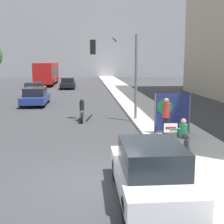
# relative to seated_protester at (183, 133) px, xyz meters

# --- Properties ---
(ground_plane) EXTENTS (160.00, 160.00, 0.00)m
(ground_plane) POSITION_rel_seated_protester_xyz_m (-3.26, -2.69, -0.81)
(ground_plane) COLOR #38383A
(sidewalk_curb) EXTENTS (3.14, 90.00, 0.16)m
(sidewalk_curb) POSITION_rel_seated_protester_xyz_m (0.50, 12.31, -0.73)
(sidewalk_curb) COLOR beige
(sidewalk_curb) RESTS_ON ground_plane
(building_backdrop_far) EXTENTS (52.00, 12.00, 30.52)m
(building_backdrop_far) POSITION_rel_seated_protester_xyz_m (-5.26, 61.51, 14.45)
(building_backdrop_far) COLOR #99999E
(building_backdrop_far) RESTS_ON ground_plane
(seated_protester) EXTENTS (1.00, 0.77, 1.21)m
(seated_protester) POSITION_rel_seated_protester_xyz_m (0.00, 0.00, 0.00)
(seated_protester) COLOR #474C56
(seated_protester) RESTS_ON sidewalk_curb
(jogger_on_sidewalk) EXTENTS (0.34, 0.34, 1.75)m
(jogger_on_sidewalk) POSITION_rel_seated_protester_xyz_m (-0.11, 2.27, 0.24)
(jogger_on_sidewalk) COLOR black
(jogger_on_sidewalk) RESTS_ON sidewalk_curb
(protest_banner) EXTENTS (1.74, 0.06, 1.92)m
(protest_banner) POSITION_rel_seated_protester_xyz_m (0.30, 2.72, 0.36)
(protest_banner) COLOR slate
(protest_banner) RESTS_ON sidewalk_curb
(traffic_light_pole) EXTENTS (2.75, 2.51, 4.92)m
(traffic_light_pole) POSITION_rel_seated_protester_xyz_m (-1.85, 6.73, 2.68)
(traffic_light_pole) COLOR slate
(traffic_light_pole) RESTS_ON sidewalk_curb
(parked_car_curbside) EXTENTS (1.76, 4.14, 1.52)m
(parked_car_curbside) POSITION_rel_seated_protester_xyz_m (-2.09, -3.88, -0.06)
(parked_car_curbside) COLOR white
(parked_car_curbside) RESTS_ON ground_plane
(car_on_road_nearest) EXTENTS (1.88, 4.39, 1.43)m
(car_on_road_nearest) POSITION_rel_seated_protester_xyz_m (-7.86, 13.85, -0.10)
(car_on_road_nearest) COLOR navy
(car_on_road_nearest) RESTS_ON ground_plane
(car_on_road_midblock) EXTENTS (1.83, 4.69, 1.38)m
(car_on_road_midblock) POSITION_rel_seated_protester_xyz_m (-9.03, 20.91, -0.12)
(car_on_road_midblock) COLOR white
(car_on_road_midblock) RESTS_ON ground_plane
(car_on_road_distant) EXTENTS (1.80, 4.80, 1.40)m
(car_on_road_distant) POSITION_rel_seated_protester_xyz_m (-6.07, 28.74, -0.11)
(car_on_road_distant) COLOR black
(car_on_road_distant) RESTS_ON ground_plane
(city_bus_on_road) EXTENTS (2.49, 10.36, 3.21)m
(city_bus_on_road) POSITION_rel_seated_protester_xyz_m (-9.47, 34.83, 1.03)
(city_bus_on_road) COLOR red
(city_bus_on_road) RESTS_ON ground_plane
(motorcycle_on_road) EXTENTS (0.28, 2.11, 1.32)m
(motorcycle_on_road) POSITION_rel_seated_protester_xyz_m (-4.03, 6.98, -0.25)
(motorcycle_on_road) COLOR #565B60
(motorcycle_on_road) RESTS_ON ground_plane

